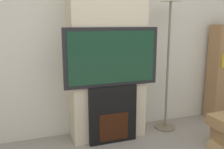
{
  "coord_description": "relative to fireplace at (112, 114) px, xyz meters",
  "views": [
    {
      "loc": [
        -1.01,
        -1.24,
        1.51
      ],
      "look_at": [
        0.0,
        1.6,
        0.88
      ],
      "focal_mm": 40.0,
      "sensor_mm": 36.0,
      "label": 1
    }
  ],
  "objects": [
    {
      "name": "wall_back",
      "position": [
        0.0,
        0.43,
        0.98
      ],
      "size": [
        6.0,
        0.06,
        2.7
      ],
      "color": "silver",
      "rests_on": "ground_plane"
    },
    {
      "name": "chimney_breast",
      "position": [
        0.0,
        0.2,
        0.98
      ],
      "size": [
        0.96,
        0.4,
        2.7
      ],
      "color": "beige",
      "rests_on": "ground_plane"
    },
    {
      "name": "fireplace",
      "position": [
        0.0,
        0.0,
        0.0
      ],
      "size": [
        0.62,
        0.15,
        0.74
      ],
      "color": "black",
      "rests_on": "ground_plane"
    },
    {
      "name": "television",
      "position": [
        0.0,
        -0.0,
        0.73
      ],
      "size": [
        1.19,
        0.07,
        0.72
      ],
      "color": "black",
      "rests_on": "fireplace"
    },
    {
      "name": "floor_lamp",
      "position": [
        0.86,
        0.12,
        0.99
      ],
      "size": [
        0.29,
        0.29,
        1.89
      ],
      "color": "#726651",
      "rests_on": "ground_plane"
    },
    {
      "name": "bookshelf",
      "position": [
        1.94,
        0.21,
        0.38
      ],
      "size": [
        0.44,
        0.28,
        1.48
      ],
      "color": "#997047",
      "rests_on": "ground_plane"
    }
  ]
}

